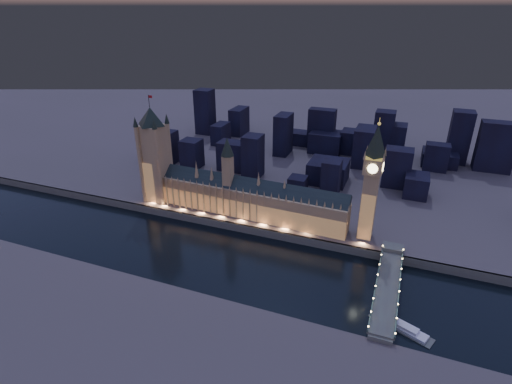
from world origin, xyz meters
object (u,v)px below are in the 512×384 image
(palace_of_westminster, at_px, (246,198))
(elizabeth_tower, at_px, (373,174))
(river_boat, at_px, (401,326))
(westminster_bridge, at_px, (387,287))
(victoria_tower, at_px, (154,150))

(palace_of_westminster, height_order, elizabeth_tower, elizabeth_tower)
(palace_of_westminster, bearing_deg, river_boat, -32.72)
(westminster_bridge, bearing_deg, palace_of_westminster, 155.28)
(victoria_tower, height_order, river_boat, victoria_tower)
(elizabeth_tower, relative_size, westminster_bridge, 0.97)
(victoria_tower, height_order, westminster_bridge, victoria_tower)
(river_boat, bearing_deg, westminster_bridge, 109.75)
(victoria_tower, xyz_separation_m, river_boat, (255.67, -98.89, -61.61))
(palace_of_westminster, bearing_deg, victoria_tower, 179.90)
(river_boat, bearing_deg, palace_of_westminster, 147.28)
(victoria_tower, relative_size, elizabeth_tower, 1.02)
(victoria_tower, distance_m, river_boat, 280.97)
(elizabeth_tower, bearing_deg, river_boat, -69.15)
(elizabeth_tower, distance_m, westminster_bridge, 94.43)
(elizabeth_tower, height_order, river_boat, elizabeth_tower)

